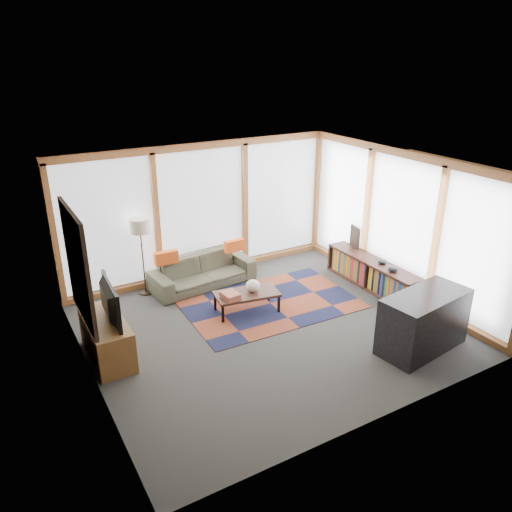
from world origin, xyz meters
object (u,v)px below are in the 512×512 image
coffee_table (247,302)px  tv_console (107,339)px  floor_lamp (143,257)px  sofa (203,271)px  bookshelf (373,274)px  television (104,302)px  bar_counter (423,322)px

coffee_table → tv_console: 2.41m
floor_lamp → coffee_table: 2.07m
sofa → floor_lamp: floor_lamp is taller
bookshelf → television: television is taller
coffee_table → television: television is taller
floor_lamp → bar_counter: 4.85m
floor_lamp → tv_console: bearing=-123.2°
coffee_table → television: bearing=-175.0°
tv_console → bar_counter: size_ratio=0.88×
television → sofa: bearing=-51.1°
bookshelf → tv_console: bearing=178.0°
television → bar_counter: 4.60m
floor_lamp → bar_counter: floor_lamp is taller
floor_lamp → bar_counter: bearing=-51.9°
tv_console → television: 0.59m
sofa → tv_console: bearing=-150.9°
coffee_table → tv_console: (-2.40, -0.19, 0.13)m
coffee_table → tv_console: size_ratio=0.87×
sofa → bookshelf: (2.70, -1.68, -0.01)m
sofa → bar_counter: size_ratio=1.41×
coffee_table → bar_counter: bar_counter is taller
sofa → bar_counter: bar_counter is taller
coffee_table → bar_counter: 2.86m
floor_lamp → bookshelf: bearing=-26.9°
bookshelf → television: 4.89m
floor_lamp → bookshelf: 4.22m
bookshelf → bar_counter: (-0.76, -1.91, 0.17)m
sofa → bookshelf: size_ratio=0.90×
bookshelf → tv_console: tv_console is taller
tv_console → bar_counter: 4.61m
coffee_table → bookshelf: size_ratio=0.49×
bar_counter → tv_console: bearing=145.5°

